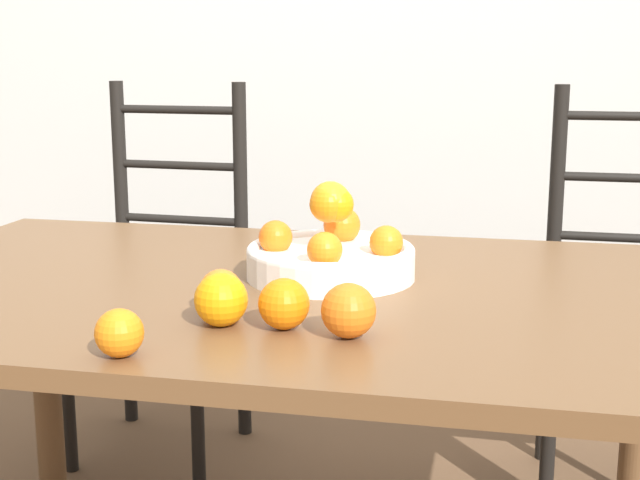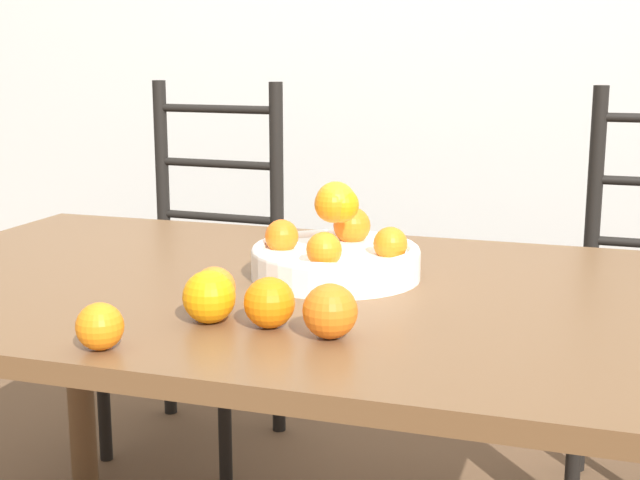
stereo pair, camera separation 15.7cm
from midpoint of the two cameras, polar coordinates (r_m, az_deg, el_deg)
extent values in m
cube|color=beige|center=(3.06, 9.07, 14.86)|extent=(8.00, 0.06, 2.60)
cube|color=brown|center=(1.65, -0.07, -3.37)|extent=(1.59, 0.99, 0.03)
cylinder|color=brown|center=(2.41, -13.40, -7.65)|extent=(0.07, 0.07, 0.69)
cylinder|color=white|center=(1.67, 3.70, -1.60)|extent=(0.32, 0.32, 0.05)
torus|color=white|center=(1.67, 3.71, -0.73)|extent=(0.32, 0.32, 0.02)
sphere|color=orange|center=(1.64, 7.26, -0.27)|extent=(0.06, 0.06, 0.06)
sphere|color=orange|center=(1.76, 4.61, 0.90)|extent=(0.07, 0.07, 0.07)
sphere|color=orange|center=(1.68, 0.20, 0.21)|extent=(0.06, 0.06, 0.06)
sphere|color=orange|center=(1.56, 3.14, -0.66)|extent=(0.06, 0.06, 0.06)
sphere|color=orange|center=(1.65, 4.10, 2.24)|extent=(0.07, 0.07, 0.07)
sphere|color=orange|center=(1.65, 3.73, 2.44)|extent=(0.08, 0.08, 0.08)
sphere|color=orange|center=(1.65, 3.56, 2.28)|extent=(0.07, 0.07, 0.07)
sphere|color=orange|center=(1.29, -10.56, -5.51)|extent=(0.07, 0.07, 0.07)
sphere|color=orange|center=(1.47, -3.76, -3.12)|extent=(0.07, 0.07, 0.07)
sphere|color=orange|center=(1.32, 4.06, -4.62)|extent=(0.08, 0.08, 0.08)
sphere|color=orange|center=(1.39, -3.93, -3.69)|extent=(0.08, 0.08, 0.08)
sphere|color=orange|center=(1.37, 0.02, -4.08)|extent=(0.08, 0.08, 0.08)
cylinder|color=black|center=(2.57, -12.05, -8.76)|extent=(0.04, 0.04, 0.48)
cylinder|color=black|center=(2.40, -4.27, -10.09)|extent=(0.04, 0.04, 0.48)
cylinder|color=black|center=(2.78, -8.31, -0.83)|extent=(0.04, 0.04, 1.05)
cylinder|color=black|center=(2.62, -1.03, -1.50)|extent=(0.04, 0.04, 1.05)
cube|color=black|center=(2.55, -6.51, -2.67)|extent=(0.44, 0.42, 0.04)
cylinder|color=black|center=(2.67, -4.83, 1.45)|extent=(0.38, 0.04, 0.02)
cylinder|color=black|center=(2.65, -4.89, 4.87)|extent=(0.38, 0.04, 0.02)
cylinder|color=black|center=(2.63, -4.95, 8.35)|extent=(0.38, 0.04, 0.02)
cylinder|color=black|center=(2.25, 17.97, -12.19)|extent=(0.04, 0.04, 0.48)
cylinder|color=black|center=(2.50, 18.56, -2.82)|extent=(0.04, 0.04, 1.05)
camera|label=1|loc=(0.08, -87.14, 0.61)|focal=50.00mm
camera|label=2|loc=(0.08, 92.86, -0.61)|focal=50.00mm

